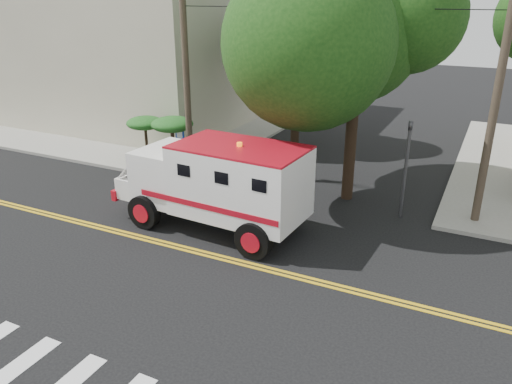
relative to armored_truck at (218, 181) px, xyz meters
The scene contains 11 objects.
ground 3.06m from the armored_truck, 46.34° to the right, with size 100.00×100.00×0.00m, color black.
sidewalk_nw 16.69m from the armored_truck, 135.20° to the left, with size 17.00×17.00×0.15m, color gray.
building_left 19.38m from the armored_truck, 136.24° to the left, with size 16.00×14.00×10.00m, color #B3AC93.
utility_pole_left 6.33m from the armored_truck, 132.75° to the left, with size 0.28×0.28×9.00m, color #382D23.
utility_pole_right 9.54m from the armored_truck, 28.77° to the left, with size 0.28×0.28×9.00m, color #382D23.
tree_main 7.88m from the armored_truck, 50.35° to the left, with size 6.08×5.70×9.85m.
tree_left 10.78m from the armored_truck, 95.50° to the left, with size 4.48×4.20×7.70m.
traffic_signal 6.71m from the armored_truck, 34.57° to the left, with size 0.15×0.18×3.60m.
accessibility_sign 6.28m from the armored_truck, 135.71° to the left, with size 0.45×0.10×2.02m.
palm_planter 7.48m from the armored_truck, 139.85° to the left, with size 3.52×2.63×2.36m.
armored_truck is the anchor object (origin of this frame).
Camera 1 is at (6.41, -11.79, 7.69)m, focal length 35.00 mm.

